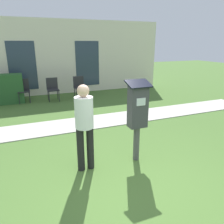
{
  "coord_description": "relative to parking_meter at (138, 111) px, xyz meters",
  "views": [
    {
      "loc": [
        -1.44,
        -2.74,
        2.24
      ],
      "look_at": [
        -0.03,
        0.7,
        1.05
      ],
      "focal_mm": 35.0,
      "sensor_mm": 36.0,
      "label": 1
    }
  ],
  "objects": [
    {
      "name": "person_standing",
      "position": [
        -1.02,
        0.04,
        -0.09
      ],
      "size": [
        0.32,
        0.32,
        1.58
      ],
      "rotation": [
        0.0,
        0.0,
        0.45
      ],
      "color": "black",
      "rests_on": "ground"
    },
    {
      "name": "outdoor_chair_middle",
      "position": [
        -0.87,
        5.41,
        -0.49
      ],
      "size": [
        0.44,
        0.44,
        0.9
      ],
      "rotation": [
        0.0,
        0.0,
        0.18
      ],
      "color": "#262628",
      "rests_on": "ground"
    },
    {
      "name": "building_facade",
      "position": [
        -0.48,
        6.64,
        0.58
      ],
      "size": [
        10.0,
        0.26,
        3.2
      ],
      "color": "beige",
      "rests_on": "ground"
    },
    {
      "name": "outdoor_chair_left",
      "position": [
        -1.95,
        5.56,
        -0.49
      ],
      "size": [
        0.44,
        0.44,
        0.9
      ],
      "rotation": [
        0.0,
        0.0,
        0.34
      ],
      "color": "#262628",
      "rests_on": "ground"
    },
    {
      "name": "sidewalk",
      "position": [
        -0.48,
        2.36,
        -1.01
      ],
      "size": [
        12.0,
        1.1,
        0.02
      ],
      "color": "#B7B2A8",
      "rests_on": "ground"
    },
    {
      "name": "parking_meter",
      "position": [
        0.0,
        0.0,
        0.0
      ],
      "size": [
        0.44,
        0.31,
        1.59
      ],
      "color": "#4C4C4C",
      "rests_on": "ground"
    },
    {
      "name": "outdoor_chair_right",
      "position": [
        0.21,
        5.41,
        -0.49
      ],
      "size": [
        0.44,
        0.44,
        0.9
      ],
      "rotation": [
        0.0,
        0.0,
        0.1
      ],
      "color": "#262628",
      "rests_on": "ground"
    },
    {
      "name": "ground_plane",
      "position": [
        -0.48,
        -0.68,
        -1.02
      ],
      "size": [
        40.0,
        40.0,
        0.0
      ],
      "primitive_type": "plane",
      "color": "#476B2D"
    }
  ]
}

